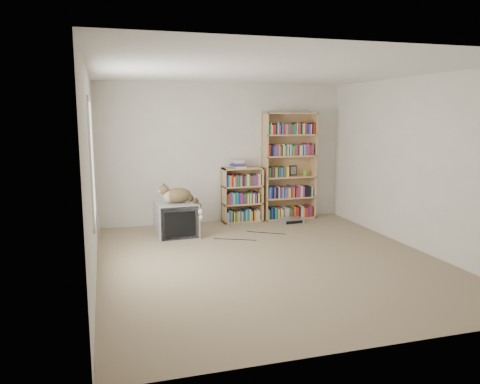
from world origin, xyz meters
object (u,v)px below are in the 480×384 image
object	(u,v)px
crt_tv	(176,220)
bookcase_tall	(289,169)
cat	(181,197)
dvd_player	(292,221)
bookcase_short	(242,196)

from	to	relation	value
crt_tv	bookcase_tall	bearing A→B (deg)	15.69
cat	dvd_player	bearing A→B (deg)	9.71
crt_tv	bookcase_short	distance (m)	1.54
dvd_player	crt_tv	bearing A→B (deg)	-175.37
crt_tv	dvd_player	xyz separation A→B (m)	(2.16, 0.36, -0.24)
dvd_player	bookcase_short	bearing A→B (deg)	150.09
bookcase_short	cat	bearing A→B (deg)	-146.86
bookcase_tall	bookcase_short	xyz separation A→B (m)	(-0.92, -0.00, -0.47)
cat	bookcase_tall	bearing A→B (deg)	18.77
crt_tv	bookcase_tall	distance (m)	2.46
crt_tv	cat	bearing A→B (deg)	-50.40
crt_tv	dvd_player	distance (m)	2.20
cat	dvd_player	xyz separation A→B (m)	(2.09, 0.43, -0.61)
bookcase_tall	crt_tv	bearing A→B (deg)	-161.50
bookcase_short	dvd_player	bearing A→B (deg)	-25.09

